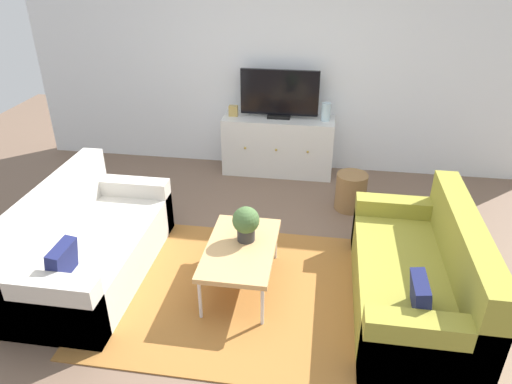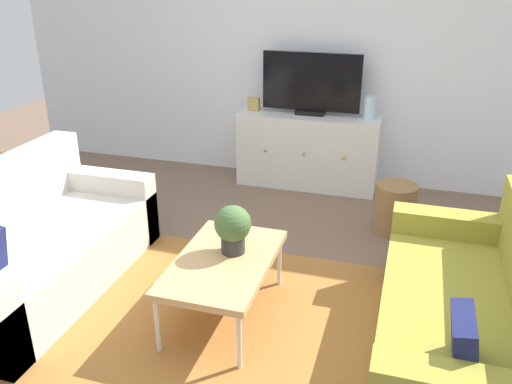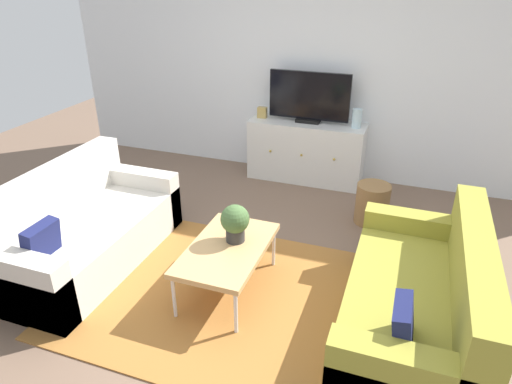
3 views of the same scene
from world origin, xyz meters
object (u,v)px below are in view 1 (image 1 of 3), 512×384
Objects in this scene: mantel_clock at (233,111)px; wicker_basket at (351,191)px; flat_screen_tv at (280,94)px; tv_console at (278,145)px; glass_vase at (326,112)px; couch_left_side at (84,248)px; potted_plant at (246,222)px; coffee_table at (241,250)px; couch_right_side at (423,280)px.

mantel_clock is 1.78m from wicker_basket.
flat_screen_tv is 1.48m from wicker_basket.
tv_console is 10.58× the size of mantel_clock.
couch_left_side is at bearing -130.30° from glass_vase.
tv_console is at bearing -180.00° from glass_vase.
mantel_clock reaches higher than potted_plant.
glass_vase is (0.62, 2.34, 0.45)m from coffee_table.
glass_vase is (0.59, 2.23, 0.25)m from potted_plant.
coffee_table is at bearing -91.26° from flat_screen_tv.
couch_right_side is at bearing -70.00° from glass_vase.
couch_right_side is at bearing -71.33° from wicker_basket.
couch_left_side is at bearing -110.30° from mantel_clock.
potted_plant is (0.03, 0.11, 0.20)m from coffee_table.
tv_console reaches higher than wicker_basket.
mantel_clock is at bearing -177.98° from flat_screen_tv.
flat_screen_tv reaches higher than coffee_table.
couch_left_side reaches higher than wicker_basket.
couch_right_side is at bearing -49.91° from mantel_clock.
couch_left_side is 1.40m from coffee_table.
potted_plant is 1.43× the size of glass_vase.
flat_screen_tv reaches higher than potted_plant.
couch_right_side is at bearing -58.91° from tv_console.
coffee_table is 2.46m from glass_vase.
potted_plant is 2.39× the size of mantel_clock.
mantel_clock is (-0.54, 2.23, 0.21)m from potted_plant.
potted_plant is 2.24m from tv_console.
mantel_clock reaches higher than tv_console.
coffee_table is 2.34m from tv_console.
mantel_clock is at bearing 180.00° from tv_console.
wicker_basket is at bearing 56.59° from potted_plant.
flat_screen_tv is (-0.00, 0.02, 0.66)m from tv_console.
wicker_basket is at bearing -42.08° from tv_console.
tv_console is at bearing -90.00° from flat_screen_tv.
flat_screen_tv reaches higher than tv_console.
potted_plant is at bearing -104.88° from glass_vase.
mantel_clock reaches higher than couch_left_side.
mantel_clock is (-0.57, 0.00, 0.43)m from tv_console.
couch_left_side reaches higher than potted_plant.
glass_vase reaches higher than potted_plant.
wicker_basket is at bearing -29.04° from mantel_clock.
couch_right_side is 2.89m from flat_screen_tv.
wicker_basket is (0.93, 1.41, -0.38)m from potted_plant.
couch_right_side is 5.61× the size of potted_plant.
couch_right_side is at bearing -5.74° from potted_plant.
wicker_basket is at bearing -42.77° from flat_screen_tv.
potted_plant is (-1.46, 0.15, 0.31)m from couch_right_side.
tv_console is 1.23m from wicker_basket.
coffee_table is 2.43m from mantel_clock.
mantel_clock reaches higher than couch_right_side.
glass_vase is (0.57, 0.00, 0.47)m from tv_console.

